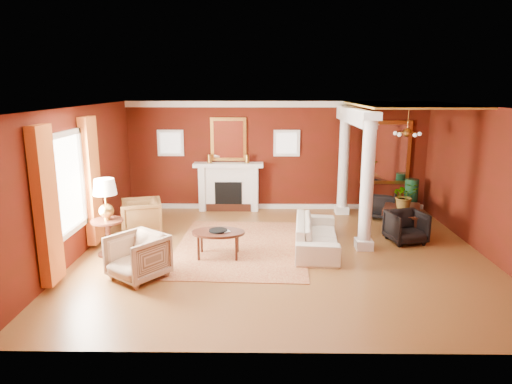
{
  "coord_description": "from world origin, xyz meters",
  "views": [
    {
      "loc": [
        -0.41,
        -8.64,
        3.29
      ],
      "look_at": [
        -0.53,
        0.51,
        1.15
      ],
      "focal_mm": 32.0,
      "sensor_mm": 36.0,
      "label": 1
    }
  ],
  "objects_px": {
    "dining_table": "(403,213)",
    "coffee_table": "(218,234)",
    "armchair_stripe": "(138,255)",
    "side_table": "(106,204)",
    "armchair_leopard": "(141,215)",
    "sofa": "(317,230)"
  },
  "relations": [
    {
      "from": "armchair_stripe",
      "to": "dining_table",
      "type": "relative_size",
      "value": 0.61
    },
    {
      "from": "dining_table",
      "to": "coffee_table",
      "type": "bearing_deg",
      "value": 132.89
    },
    {
      "from": "sofa",
      "to": "side_table",
      "type": "relative_size",
      "value": 1.39
    },
    {
      "from": "sofa",
      "to": "dining_table",
      "type": "distance_m",
      "value": 2.54
    },
    {
      "from": "sofa",
      "to": "side_table",
      "type": "height_order",
      "value": "side_table"
    },
    {
      "from": "sofa",
      "to": "coffee_table",
      "type": "height_order",
      "value": "sofa"
    },
    {
      "from": "armchair_leopard",
      "to": "armchair_stripe",
      "type": "height_order",
      "value": "armchair_leopard"
    },
    {
      "from": "armchair_leopard",
      "to": "armchair_stripe",
      "type": "bearing_deg",
      "value": -2.27
    },
    {
      "from": "armchair_stripe",
      "to": "coffee_table",
      "type": "distance_m",
      "value": 1.67
    },
    {
      "from": "armchair_leopard",
      "to": "side_table",
      "type": "height_order",
      "value": "side_table"
    },
    {
      "from": "coffee_table",
      "to": "sofa",
      "type": "bearing_deg",
      "value": 13.25
    },
    {
      "from": "armchair_leopard",
      "to": "side_table",
      "type": "xyz_separation_m",
      "value": [
        -0.32,
        -1.3,
        0.6
      ]
    },
    {
      "from": "sofa",
      "to": "armchair_stripe",
      "type": "distance_m",
      "value": 3.61
    },
    {
      "from": "armchair_leopard",
      "to": "armchair_stripe",
      "type": "distance_m",
      "value": 2.5
    },
    {
      "from": "coffee_table",
      "to": "armchair_stripe",
      "type": "bearing_deg",
      "value": -141.11
    },
    {
      "from": "side_table",
      "to": "dining_table",
      "type": "distance_m",
      "value": 6.59
    },
    {
      "from": "sofa",
      "to": "armchair_leopard",
      "type": "bearing_deg",
      "value": 81.72
    },
    {
      "from": "armchair_leopard",
      "to": "coffee_table",
      "type": "bearing_deg",
      "value": 38.0
    },
    {
      "from": "armchair_stripe",
      "to": "side_table",
      "type": "relative_size",
      "value": 0.56
    },
    {
      "from": "armchair_leopard",
      "to": "coffee_table",
      "type": "distance_m",
      "value": 2.33
    },
    {
      "from": "sofa",
      "to": "armchair_leopard",
      "type": "height_order",
      "value": "armchair_leopard"
    },
    {
      "from": "sofa",
      "to": "side_table",
      "type": "distance_m",
      "value": 4.23
    }
  ]
}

